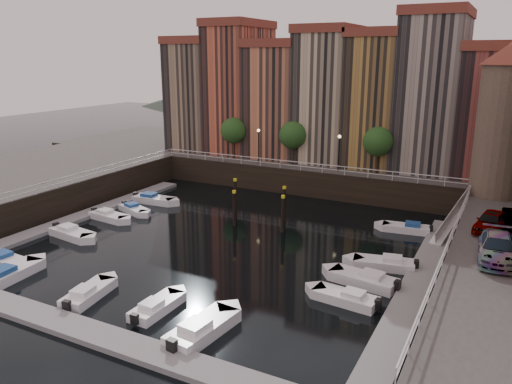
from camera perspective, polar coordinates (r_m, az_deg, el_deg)
The scene contains 28 objects.
ground at distance 43.82m, azimuth -3.03°, elevation -5.50°, with size 200.00×200.00×0.00m, color black.
quay_far at distance 66.22m, azimuth 8.41°, elevation 2.89°, with size 80.00×20.00×3.00m, color black.
dock_left at distance 52.77m, azimuth -18.98°, elevation -2.50°, with size 2.00×28.00×0.35m, color gray.
dock_right at distance 37.83m, azimuth 18.14°, elevation -9.49°, with size 2.00×28.00×0.35m, color gray.
dock_near at distance 31.71m, azimuth -19.28°, elevation -14.64°, with size 30.00×2.00×0.35m, color gray.
mountains at distance 146.71m, azimuth 20.29°, elevation 11.40°, with size 145.00×100.00×18.00m.
far_terrace at distance 61.49m, azimuth 10.93°, elevation 10.75°, with size 48.70×10.30×17.50m.
corner_tower at distance 50.04m, azimuth 26.49°, elevation 7.58°, with size 5.20×5.20×13.80m.
promenade_trees at distance 58.57m, azimuth 4.82°, elevation 6.45°, with size 21.20×3.20×5.20m.
street_lamps at distance 57.64m, azimuth 4.73°, elevation 5.61°, with size 10.36×0.36×4.18m.
railings at distance 46.74m, azimuth -0.07°, elevation 0.73°, with size 36.08×34.04×0.52m.
gangway at distance 47.41m, azimuth 21.66°, elevation -2.52°, with size 2.78×8.32×3.73m.
mooring_pilings at distance 47.85m, azimuth 0.30°, elevation -1.58°, with size 7.30×4.39×3.78m.
boat_left_0 at distance 43.17m, azimuth -26.64°, elevation -7.03°, with size 4.55×1.91×1.03m.
boat_left_1 at distance 47.21m, azimuth -20.35°, elevation -4.44°, with size 4.91×2.33×1.10m.
boat_left_2 at distance 51.07m, azimuth -16.50°, elevation -2.66°, with size 4.63×2.09×1.04m.
boat_left_3 at distance 52.73m, azimuth -13.79°, elevation -1.93°, with size 4.26×2.76×0.96m.
boat_left_4 at distance 55.65m, azimuth -11.67°, elevation -0.83°, with size 5.02×2.13×1.14m.
boat_right_1 at distance 33.64m, azimuth 10.32°, elevation -11.83°, with size 4.59×2.08×1.04m.
boat_right_2 at distance 36.30m, azimuth 12.32°, elevation -9.76°, with size 5.13×2.50×1.15m.
boat_right_3 at distance 39.29m, azimuth 14.55°, elevation -7.94°, with size 4.90×2.61×1.10m.
boat_right_4 at distance 47.68m, azimuth 16.90°, elevation -3.98°, with size 4.50×2.12×1.01m.
boat_near_0 at distance 40.42m, azimuth -26.36°, elevation -8.40°, with size 2.25×5.19×1.17m.
boat_near_1 at distance 35.47m, azimuth -18.64°, elevation -10.94°, with size 2.28×4.63×1.04m.
boat_near_2 at distance 32.69m, azimuth -11.31°, elevation -12.76°, with size 1.60×4.31×0.99m.
boat_near_3 at distance 29.81m, azimuth -6.23°, elevation -15.33°, with size 2.43×5.36×1.21m.
car_a at distance 40.41m, azimuth 25.26°, elevation -3.18°, with size 1.78×4.42×1.51m, color gray.
car_c at distance 34.99m, azimuth 25.84°, elevation -5.94°, with size 2.22×5.46×1.58m, color gray.
Camera 1 is at (20.88, -35.25, 15.55)m, focal length 35.00 mm.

